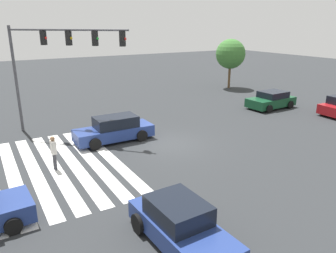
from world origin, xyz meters
name	(u,v)px	position (x,y,z in m)	size (l,w,h in m)	color
ground_plane	(168,144)	(0.00, 0.00, 0.00)	(109.44, 109.44, 0.00)	#2B2D30
crosswalk_markings	(54,167)	(0.00, -6.61, 0.00)	(10.07, 6.30, 0.01)	silver
traffic_signal_mast	(54,53)	(-5.03, -5.03, 5.19)	(5.66, 5.66, 6.78)	#47474C
car_1	(181,225)	(8.24, -4.38, 0.69)	(4.31, 2.09, 1.49)	navy
car_3	(271,100)	(-3.10, 11.99, 0.68)	(2.32, 4.25, 1.42)	#144728
car_5	(114,129)	(-2.12, -2.54, 0.73)	(2.00, 4.75, 1.54)	navy
pedestrian	(54,151)	(0.30, -6.61, 0.97)	(0.37, 0.24, 1.73)	#38383D
tree_corner_a	(231,54)	(-11.96, 14.93, 3.71)	(3.19, 3.19, 5.32)	brown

